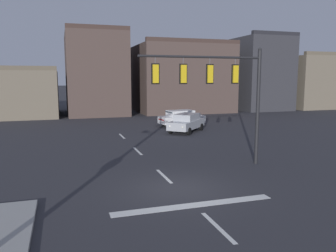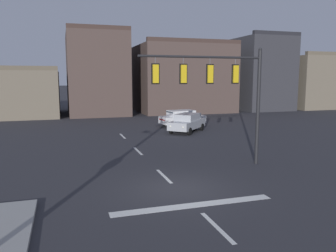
{
  "view_description": "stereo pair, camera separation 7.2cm",
  "coord_description": "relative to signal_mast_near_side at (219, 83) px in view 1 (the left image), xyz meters",
  "views": [
    {
      "loc": [
        -4.66,
        -13.41,
        4.8
      ],
      "look_at": [
        0.28,
        2.23,
        2.44
      ],
      "focal_mm": 36.25,
      "sensor_mm": 36.0,
      "label": 1
    },
    {
      "loc": [
        -4.59,
        -13.43,
        4.8
      ],
      "look_at": [
        0.28,
        2.23,
        2.44
      ],
      "focal_mm": 36.25,
      "sensor_mm": 36.0,
      "label": 2
    }
  ],
  "objects": [
    {
      "name": "lane_centreline",
      "position": [
        -3.26,
        -0.84,
        -4.48
      ],
      "size": [
        0.16,
        26.4,
        0.01
      ],
      "color": "silver",
      "rests_on": "ground"
    },
    {
      "name": "car_lot_nearside",
      "position": [
        3.29,
        14.93,
        -3.63
      ],
      "size": [
        4.62,
        2.38,
        1.61
      ],
      "color": "silver",
      "rests_on": "ground"
    },
    {
      "name": "building_row",
      "position": [
        10.2,
        30.49,
        -0.07
      ],
      "size": [
        55.32,
        13.69,
        11.04
      ],
      "color": "#665B4C",
      "rests_on": "ground"
    },
    {
      "name": "signal_mast_near_side",
      "position": [
        0.0,
        0.0,
        0.0
      ],
      "size": [
        6.79,
        0.39,
        6.38
      ],
      "color": "black",
      "rests_on": "ground"
    },
    {
      "name": "stop_bar_paint",
      "position": [
        -3.26,
        -4.84,
        -4.48
      ],
      "size": [
        6.4,
        0.5,
        0.01
      ],
      "primitive_type": "cube",
      "color": "silver",
      "rests_on": "ground"
    },
    {
      "name": "ground_plane",
      "position": [
        -3.26,
        -2.84,
        -4.48
      ],
      "size": [
        400.0,
        400.0,
        0.0
      ],
      "primitive_type": "plane",
      "color": "#2B2B30"
    },
    {
      "name": "car_lot_middle",
      "position": [
        2.61,
        11.64,
        -3.63
      ],
      "size": [
        4.34,
        4.43,
        1.61
      ],
      "color": "#9EA0A5",
      "rests_on": "ground"
    }
  ]
}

